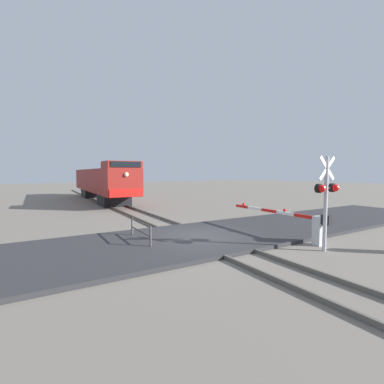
{
  "coord_description": "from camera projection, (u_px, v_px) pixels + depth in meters",
  "views": [
    {
      "loc": [
        -6.32,
        -10.07,
        2.98
      ],
      "look_at": [
        0.95,
        2.18,
        1.97
      ],
      "focal_mm": 24.98,
      "sensor_mm": 36.0,
      "label": 1
    }
  ],
  "objects": [
    {
      "name": "guard_railing",
      "position": [
        141.0,
        229.0,
        11.26
      ],
      "size": [
        0.08,
        2.31,
        0.95
      ],
      "color": "#4C4742",
      "rests_on": "ground_plane"
    },
    {
      "name": "locomotive",
      "position": [
        102.0,
        182.0,
        28.6
      ],
      "size": [
        2.87,
        17.9,
        3.96
      ],
      "color": "black",
      "rests_on": "ground_plane"
    },
    {
      "name": "crossing_gate",
      "position": [
        304.0,
        223.0,
        11.59
      ],
      "size": [
        0.36,
        5.71,
        1.32
      ],
      "color": "silver",
      "rests_on": "ground_plane"
    },
    {
      "name": "crossing_signal",
      "position": [
        327.0,
        193.0,
        10.05
      ],
      "size": [
        1.18,
        0.33,
        3.64
      ],
      "color": "#ADADB2",
      "rests_on": "ground_plane"
    },
    {
      "name": "road_surface",
      "position": [
        199.0,
        237.0,
        12.06
      ],
      "size": [
        36.0,
        5.71,
        0.16
      ],
      "primitive_type": "cube",
      "color": "#2D2D30",
      "rests_on": "ground_plane"
    },
    {
      "name": "rail_track_right",
      "position": [
        212.0,
        236.0,
        12.43
      ],
      "size": [
        0.08,
        80.0,
        0.15
      ],
      "primitive_type": "cube",
      "color": "#59544C",
      "rests_on": "ground_plane"
    },
    {
      "name": "rail_track_left",
      "position": [
        185.0,
        240.0,
        11.7
      ],
      "size": [
        0.08,
        80.0,
        0.15
      ],
      "primitive_type": "cube",
      "color": "#59544C",
      "rests_on": "ground_plane"
    },
    {
      "name": "ground_plane",
      "position": [
        199.0,
        239.0,
        12.07
      ],
      "size": [
        160.0,
        160.0,
        0.0
      ],
      "primitive_type": "plane",
      "color": "slate"
    }
  ]
}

